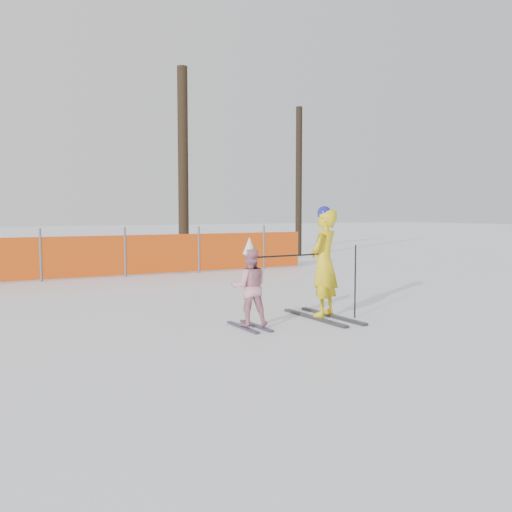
% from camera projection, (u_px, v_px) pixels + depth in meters
% --- Properties ---
extents(ground, '(120.00, 120.00, 0.00)m').
position_uv_depth(ground, '(273.00, 331.00, 7.87)').
color(ground, white).
rests_on(ground, ground).
extents(adult, '(0.72, 1.60, 1.73)m').
position_uv_depth(adult, '(324.00, 263.00, 8.72)').
color(adult, black).
rests_on(adult, ground).
extents(child, '(0.64, 0.88, 1.29)m').
position_uv_depth(child, '(249.00, 286.00, 8.02)').
color(child, black).
rests_on(child, ground).
extents(ski_poles, '(1.68, 0.22, 1.13)m').
position_uv_depth(ski_poles, '(323.00, 269.00, 8.57)').
color(ski_poles, black).
rests_on(ski_poles, ground).
extents(safety_fence, '(15.18, 0.06, 1.25)m').
position_uv_depth(safety_fence, '(19.00, 259.00, 13.07)').
color(safety_fence, '#595960').
rests_on(safety_fence, ground).
extents(tree_trunks, '(4.80, 0.34, 6.34)m').
position_uv_depth(tree_trunks, '(219.00, 170.00, 19.34)').
color(tree_trunks, black).
rests_on(tree_trunks, ground).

